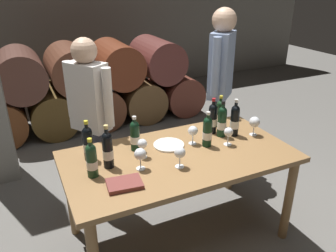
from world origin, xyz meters
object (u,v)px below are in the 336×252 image
object	(u,v)px
wine_glass_3	(140,155)
taster_seated_left	(90,112)
wine_bottle_7	(108,149)
wine_glass_5	(228,133)
wine_bottle_2	(235,120)
sommelier_presenting	(220,78)
serving_plate	(169,145)
wine_bottle_5	(222,121)
wine_bottle_3	(88,143)
wine_bottle_6	(92,160)
wine_glass_1	(193,131)
tasting_notebook	(124,184)
wine_bottle_0	(135,135)
wine_bottle_1	(213,118)
wine_glass_4	(255,122)
dining_table	(179,165)
wine_glass_0	(180,153)
wine_bottle_4	(220,113)
wine_bottle_8	(207,131)
wine_glass_2	(142,145)

from	to	relation	value
wine_glass_3	taster_seated_left	world-z (taller)	taster_seated_left
wine_bottle_7	wine_glass_5	world-z (taller)	wine_bottle_7
wine_bottle_2	sommelier_presenting	world-z (taller)	sommelier_presenting
serving_plate	wine_bottle_5	bearing A→B (deg)	-3.03
wine_bottle_3	wine_bottle_6	bearing A→B (deg)	-97.63
wine_bottle_5	taster_seated_left	world-z (taller)	taster_seated_left
wine_bottle_2	sommelier_presenting	bearing A→B (deg)	66.79
wine_bottle_6	wine_glass_1	size ratio (longest dim) A/B	1.83
tasting_notebook	wine_glass_3	bearing A→B (deg)	47.89
wine_bottle_0	wine_bottle_1	xyz separation A→B (m)	(0.69, 0.01, 0.01)
wine_bottle_2	wine_glass_4	world-z (taller)	wine_bottle_2
wine_bottle_2	wine_glass_1	world-z (taller)	wine_bottle_2
dining_table	wine_glass_0	distance (m)	0.27
wine_bottle_6	wine_glass_1	xyz separation A→B (m)	(0.82, 0.13, -0.01)
wine_glass_1	wine_bottle_5	bearing A→B (deg)	4.85
wine_bottle_1	taster_seated_left	world-z (taller)	taster_seated_left
wine_bottle_5	wine_glass_4	distance (m)	0.27
wine_bottle_4	wine_glass_4	size ratio (longest dim) A/B	1.75
wine_glass_4	wine_bottle_1	bearing A→B (deg)	146.15
wine_glass_5	serving_plate	size ratio (longest dim) A/B	0.61
wine_glass_4	wine_glass_5	xyz separation A→B (m)	(-0.29, -0.06, -0.01)
tasting_notebook	wine_glass_0	bearing A→B (deg)	13.86
wine_bottle_8	sommelier_presenting	world-z (taller)	sommelier_presenting
serving_plate	wine_glass_5	bearing A→B (deg)	-23.15
wine_glass_4	serving_plate	distance (m)	0.74
wine_bottle_3	sommelier_presenting	bearing A→B (deg)	20.14
wine_glass_0	wine_glass_5	xyz separation A→B (m)	(0.49, 0.14, -0.00)
dining_table	wine_bottle_4	world-z (taller)	wine_bottle_4
wine_bottle_7	tasting_notebook	distance (m)	0.29
wine_bottle_3	sommelier_presenting	size ratio (longest dim) A/B	0.18
wine_bottle_2	wine_glass_1	size ratio (longest dim) A/B	2.09
wine_bottle_4	wine_bottle_5	bearing A→B (deg)	-118.97
wine_bottle_5	wine_bottle_6	distance (m)	1.12
wine_bottle_0	tasting_notebook	distance (m)	0.49
wine_glass_3	wine_bottle_8	bearing A→B (deg)	9.82
dining_table	wine_glass_3	world-z (taller)	wine_glass_3
wine_bottle_5	wine_glass_3	bearing A→B (deg)	-165.63
wine_bottle_4	wine_bottle_8	size ratio (longest dim) A/B	1.00
wine_bottle_8	wine_glass_4	bearing A→B (deg)	-0.02
wine_bottle_0	wine_glass_4	bearing A→B (deg)	-10.21
wine_bottle_4	wine_glass_2	bearing A→B (deg)	-164.44
wine_bottle_1	wine_glass_5	distance (m)	0.25
wine_bottle_1	wine_bottle_5	distance (m)	0.10
wine_bottle_4	taster_seated_left	xyz separation A→B (m)	(-1.03, 0.42, 0.04)
tasting_notebook	sommelier_presenting	xyz separation A→B (m)	(1.33, 0.96, 0.27)
dining_table	wine_bottle_6	bearing A→B (deg)	-178.59
wine_bottle_8	tasting_notebook	distance (m)	0.80
wine_bottle_4	wine_glass_1	size ratio (longest dim) A/B	1.87
taster_seated_left	wine_glass_0	bearing A→B (deg)	-65.41
wine_bottle_7	serving_plate	world-z (taller)	wine_bottle_7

